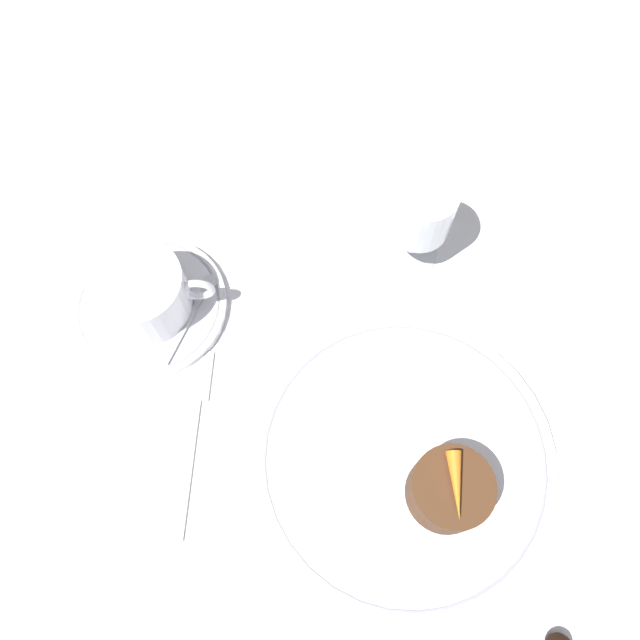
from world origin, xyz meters
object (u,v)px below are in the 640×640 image
(coffee_cup, at_px, (142,292))
(dessert_cake, at_px, (449,490))
(fork, at_px, (194,418))
(dinner_plate, at_px, (404,459))
(wine_glass, at_px, (421,214))

(coffee_cup, height_order, dessert_cake, coffee_cup)
(fork, bearing_deg, dinner_plate, -13.45)
(wine_glass, distance_m, dessert_cake, 0.25)
(coffee_cup, bearing_deg, wine_glass, 11.74)
(coffee_cup, xyz_separation_m, dessert_cake, (0.27, -0.19, -0.00))
(coffee_cup, bearing_deg, fork, -67.66)
(fork, relative_size, dessert_cake, 2.54)
(dinner_plate, height_order, dessert_cake, dessert_cake)
(dinner_plate, bearing_deg, fork, 166.55)
(wine_glass, bearing_deg, dinner_plate, -97.13)
(coffee_cup, xyz_separation_m, wine_glass, (0.27, 0.06, 0.03))
(dinner_plate, bearing_deg, dessert_cake, -45.98)
(dinner_plate, height_order, fork, dinner_plate)
(dinner_plate, bearing_deg, coffee_cup, 146.19)
(dessert_cake, bearing_deg, wine_glass, 91.05)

